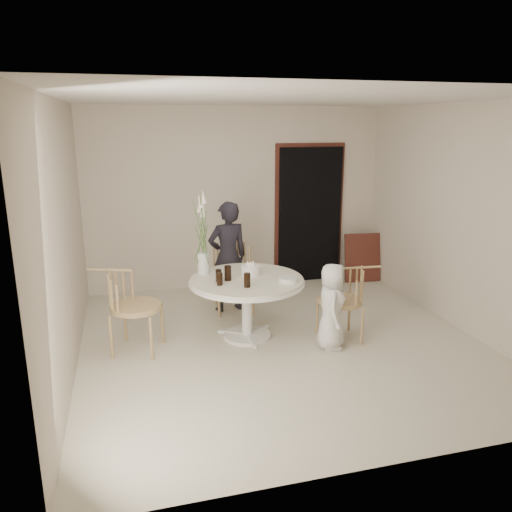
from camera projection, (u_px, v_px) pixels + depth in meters
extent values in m
plane|color=beige|center=(282.00, 342.00, 5.77)|extent=(4.50, 4.50, 0.00)
plane|color=silver|center=(285.00, 98.00, 5.07)|extent=(4.50, 4.50, 0.00)
plane|color=beige|center=(237.00, 199.00, 7.52)|extent=(4.50, 0.00, 4.50)
plane|color=beige|center=(387.00, 295.00, 3.32)|extent=(4.50, 0.00, 4.50)
plane|color=beige|center=(64.00, 240.00, 4.86)|extent=(0.00, 4.50, 4.50)
plane|color=beige|center=(462.00, 218.00, 5.98)|extent=(0.00, 4.50, 4.50)
cube|color=black|center=(310.00, 215.00, 7.83)|extent=(1.00, 0.10, 2.10)
cube|color=#55271D|center=(309.00, 211.00, 7.85)|extent=(1.12, 0.03, 2.22)
cylinder|color=white|center=(247.00, 335.00, 5.91)|extent=(0.56, 0.56, 0.04)
cylinder|color=white|center=(247.00, 310.00, 5.83)|extent=(0.12, 0.12, 0.65)
cylinder|color=white|center=(247.00, 282.00, 5.74)|extent=(1.33, 1.33, 0.03)
cylinder|color=beige|center=(247.00, 280.00, 5.73)|extent=(1.30, 1.30, 0.04)
cube|color=#55271D|center=(362.00, 258.00, 7.93)|extent=(0.59, 0.23, 0.76)
cylinder|color=tan|center=(219.00, 299.00, 6.46)|extent=(0.03, 0.03, 0.50)
cylinder|color=tan|center=(253.00, 297.00, 6.53)|extent=(0.03, 0.03, 0.50)
cylinder|color=tan|center=(215.00, 288.00, 6.88)|extent=(0.03, 0.03, 0.50)
cylinder|color=tan|center=(247.00, 286.00, 6.96)|extent=(0.03, 0.03, 0.50)
cylinder|color=tan|center=(233.00, 273.00, 6.64)|extent=(0.56, 0.56, 0.06)
cylinder|color=tan|center=(317.00, 315.00, 5.96)|extent=(0.03, 0.03, 0.46)
cylinder|color=tan|center=(328.00, 329.00, 5.58)|extent=(0.03, 0.03, 0.46)
cylinder|color=tan|center=(349.00, 313.00, 6.04)|extent=(0.03, 0.03, 0.46)
cylinder|color=tan|center=(362.00, 326.00, 5.65)|extent=(0.03, 0.03, 0.46)
cylinder|color=tan|center=(340.00, 301.00, 5.74)|extent=(0.51, 0.51, 0.05)
cylinder|color=tan|center=(151.00, 339.00, 5.28)|extent=(0.03, 0.03, 0.49)
cylinder|color=tan|center=(162.00, 323.00, 5.70)|extent=(0.03, 0.03, 0.49)
cylinder|color=tan|center=(111.00, 337.00, 5.32)|extent=(0.03, 0.03, 0.49)
cylinder|color=tan|center=(125.00, 321.00, 5.74)|extent=(0.03, 0.03, 0.49)
cylinder|color=tan|center=(136.00, 307.00, 5.44)|extent=(0.55, 0.55, 0.05)
imported|color=black|center=(228.00, 257.00, 6.59)|extent=(0.59, 0.44, 1.48)
imported|color=white|center=(332.00, 306.00, 5.53)|extent=(0.45, 0.55, 0.98)
cylinder|color=white|center=(251.00, 270.00, 5.85)|extent=(0.23, 0.23, 0.11)
cylinder|color=#FFE8A1|center=(251.00, 264.00, 5.83)|extent=(0.01, 0.01, 0.05)
cylinder|color=#FFE8A1|center=(253.00, 263.00, 5.86)|extent=(0.01, 0.01, 0.05)
cylinder|color=#FFE8A1|center=(247.00, 264.00, 5.84)|extent=(0.01, 0.01, 0.05)
cylinder|color=#FFE8A1|center=(253.00, 264.00, 5.80)|extent=(0.01, 0.01, 0.05)
cylinder|color=#FFE8A1|center=(249.00, 265.00, 5.80)|extent=(0.01, 0.01, 0.05)
cylinder|color=black|center=(220.00, 279.00, 5.47)|extent=(0.07, 0.07, 0.14)
cylinder|color=black|center=(247.00, 280.00, 5.40)|extent=(0.08, 0.08, 0.16)
cylinder|color=black|center=(219.00, 276.00, 5.58)|extent=(0.09, 0.09, 0.14)
cylinder|color=black|center=(228.00, 273.00, 5.63)|extent=(0.10, 0.10, 0.17)
cylinder|color=white|center=(288.00, 280.00, 5.60)|extent=(0.26, 0.26, 0.05)
cylinder|color=silver|center=(203.00, 263.00, 5.88)|extent=(0.14, 0.14, 0.25)
cylinder|color=#436E2F|center=(204.00, 237.00, 5.82)|extent=(0.01, 0.01, 0.63)
cone|color=white|center=(203.00, 210.00, 5.73)|extent=(0.06, 0.06, 0.16)
cylinder|color=#436E2F|center=(201.00, 235.00, 5.80)|extent=(0.01, 0.01, 0.69)
cone|color=white|center=(200.00, 205.00, 5.71)|extent=(0.06, 0.06, 0.16)
cylinder|color=#436E2F|center=(201.00, 233.00, 5.76)|extent=(0.01, 0.01, 0.74)
cone|color=white|center=(200.00, 201.00, 5.66)|extent=(0.06, 0.06, 0.16)
cylinder|color=#436E2F|center=(204.00, 231.00, 5.76)|extent=(0.01, 0.01, 0.79)
cone|color=white|center=(203.00, 196.00, 5.65)|extent=(0.06, 0.06, 0.16)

